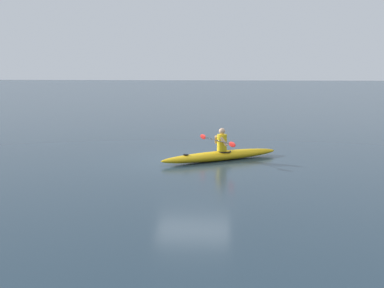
# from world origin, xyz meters

# --- Properties ---
(ground_plane) EXTENTS (160.00, 160.00, 0.00)m
(ground_plane) POSITION_xyz_m (0.00, 0.00, 0.00)
(ground_plane) COLOR #233847
(kayak) EXTENTS (4.06, 2.83, 0.32)m
(kayak) POSITION_xyz_m (-0.92, -0.12, 0.16)
(kayak) COLOR #EAB214
(kayak) RESTS_ON ground
(kayaker) EXTENTS (1.25, 1.97, 0.77)m
(kayaker) POSITION_xyz_m (-0.93, -0.13, 0.65)
(kayaker) COLOR yellow
(kayaker) RESTS_ON kayak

